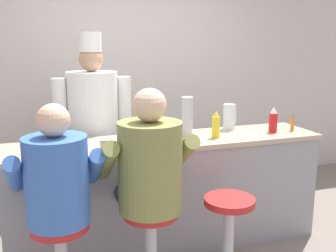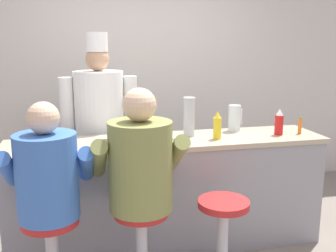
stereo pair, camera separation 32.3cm
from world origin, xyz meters
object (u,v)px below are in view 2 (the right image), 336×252
Objects in this scene: hot_sauce_bottle_orange at (300,126)px; cook_in_whites_near at (100,122)px; cup_stack_steel at (189,117)px; breakfast_plate at (43,148)px; diner_seated_blue at (48,183)px; cereal_bowl at (125,143)px; mustard_bottle_yellow at (217,126)px; diner_seated_olive at (140,171)px; ketchup_bottle_red at (279,123)px; coffee_mug_tan at (103,144)px; empty_stool_round at (223,227)px; water_pitcher_clear at (235,118)px.

cook_in_whites_near is at bearing 159.05° from hot_sauce_bottle_orange.
cup_stack_steel is (-0.98, 0.14, 0.10)m from hot_sauce_bottle_orange.
diner_seated_blue reaches higher than breakfast_plate.
diner_seated_blue is at bearing -141.67° from cereal_bowl.
diner_seated_olive is at bearing -145.95° from mustard_bottle_yellow.
breakfast_plate is 0.50m from diner_seated_blue.
ketchup_bottle_red is at bearing 1.18° from breakfast_plate.
breakfast_plate is 0.15× the size of cook_in_whites_near.
hot_sauce_bottle_orange reaches higher than cereal_bowl.
diner_seated_olive reaches higher than breakfast_plate.
mustard_bottle_yellow is at bearing 8.27° from coffee_mug_tan.
ketchup_bottle_red is 1.65m from cook_in_whites_near.
ketchup_bottle_red is 0.58m from mustard_bottle_yellow.
hot_sauce_bottle_orange is at bearing 13.66° from diner_seated_blue.
cereal_bowl is 0.75m from cook_in_whites_near.
cook_in_whites_near reaches higher than coffee_mug_tan.
cereal_bowl is 0.23× the size of empty_stool_round.
diner_seated_olive is 1.19m from cook_in_whites_near.
ketchup_bottle_red is 0.16× the size of diner_seated_olive.
breakfast_plate is at bearing -178.82° from ketchup_bottle_red.
coffee_mug_tan is at bearing -91.55° from cook_in_whites_near.
diner_seated_olive is at bearing -129.50° from cup_stack_steel.
cup_stack_steel is 0.90m from cook_in_whites_near.
water_pitcher_clear is (-0.52, 0.24, 0.05)m from hot_sauce_bottle_orange.
water_pitcher_clear is at bearing 9.45° from breakfast_plate.
cereal_bowl is at bearing 143.92° from empty_stool_round.
coffee_mug_tan is 0.22× the size of empty_stool_round.
cup_stack_steel reaches higher than cereal_bowl.
cook_in_whites_near is (-1.51, 0.65, -0.05)m from ketchup_bottle_red.
cereal_bowl is at bearing -175.49° from mustard_bottle_yellow.
coffee_mug_tan is (-1.22, -0.39, -0.07)m from water_pitcher_clear.
coffee_mug_tan is at bearing -14.84° from breakfast_plate.
mustard_bottle_yellow is 0.26m from cup_stack_steel.
cereal_bowl is 0.98m from empty_stool_round.
cereal_bowl reaches higher than empty_stool_round.
cup_stack_steel is at bearing 20.99° from coffee_mug_tan.
cup_stack_steel is (-0.46, -0.11, 0.05)m from water_pitcher_clear.
empty_stool_round is at bearing -84.27° from cup_stack_steel.
water_pitcher_clear is 1.09m from cereal_bowl.
coffee_mug_tan is (-0.96, -0.14, -0.06)m from mustard_bottle_yellow.
cook_in_whites_near is at bearing 55.81° from breakfast_plate.
diner_seated_blue is (-1.92, -0.52, -0.21)m from ketchup_bottle_red.
diner_seated_blue is at bearing -150.17° from cup_stack_steel.
breakfast_plate reaches higher than empty_stool_round.
cook_in_whites_near is at bearing 160.94° from water_pitcher_clear.
empty_stool_round is (1.21, -0.03, -0.43)m from diner_seated_blue.
breakfast_plate is 1.22m from cup_stack_steel.
diner_seated_blue is 0.76× the size of cook_in_whites_near.
cook_in_whites_near reaches higher than empty_stool_round.
ketchup_bottle_red is 0.17× the size of diner_seated_blue.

